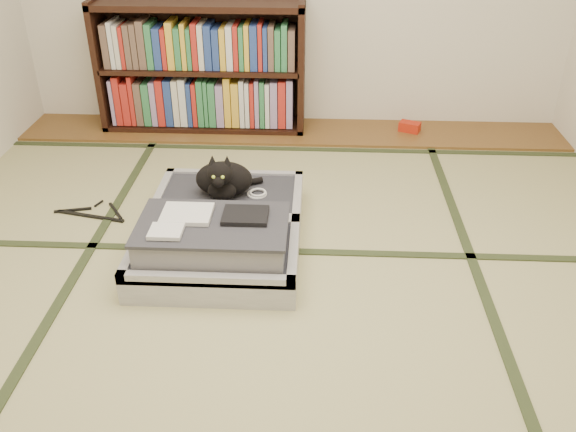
{
  "coord_description": "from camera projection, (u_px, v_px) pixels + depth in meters",
  "views": [
    {
      "loc": [
        0.18,
        -2.26,
        1.8
      ],
      "look_at": [
        0.05,
        0.35,
        0.25
      ],
      "focal_mm": 38.0,
      "sensor_mm": 36.0,
      "label": 1
    }
  ],
  "objects": [
    {
      "name": "floor",
      "position": [
        274.0,
        299.0,
        2.87
      ],
      "size": [
        4.5,
        4.5,
        0.0
      ],
      "primitive_type": "plane",
      "color": "tan",
      "rests_on": "ground"
    },
    {
      "name": "bookcase",
      "position": [
        202.0,
        70.0,
        4.44
      ],
      "size": [
        1.5,
        0.34,
        0.96
      ],
      "color": "black",
      "rests_on": "wood_strip"
    },
    {
      "name": "hanger",
      "position": [
        93.0,
        213.0,
        3.54
      ],
      "size": [
        0.44,
        0.24,
        0.01
      ],
      "color": "black",
      "rests_on": "floor"
    },
    {
      "name": "wood_strip",
      "position": [
        292.0,
        132.0,
        4.58
      ],
      "size": [
        4.0,
        0.5,
        0.02
      ],
      "primitive_type": "cube",
      "color": "brown",
      "rests_on": "ground"
    },
    {
      "name": "cat",
      "position": [
        224.0,
        179.0,
        3.35
      ],
      "size": [
        0.36,
        0.37,
        0.29
      ],
      "color": "black",
      "rests_on": "suitcase"
    },
    {
      "name": "cable_coil",
      "position": [
        257.0,
        193.0,
        3.41
      ],
      "size": [
        0.11,
        0.11,
        0.03
      ],
      "color": "white",
      "rests_on": "suitcase"
    },
    {
      "name": "suitcase",
      "position": [
        221.0,
        231.0,
        3.17
      ],
      "size": [
        0.82,
        1.09,
        0.32
      ],
      "color": "#B6B6BB",
      "rests_on": "floor"
    },
    {
      "name": "red_item",
      "position": [
        410.0,
        127.0,
        4.55
      ],
      "size": [
        0.17,
        0.14,
        0.07
      ],
      "primitive_type": "cube",
      "rotation": [
        0.0,
        0.0,
        -0.41
      ],
      "color": "red",
      "rests_on": "wood_strip"
    },
    {
      "name": "tatami_borders",
      "position": [
        280.0,
        241.0,
        3.29
      ],
      "size": [
        4.0,
        4.5,
        0.01
      ],
      "color": "#2D381E",
      "rests_on": "ground"
    }
  ]
}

